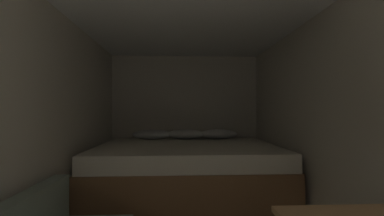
% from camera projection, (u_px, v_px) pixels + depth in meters
% --- Properties ---
extents(wall_back, '(2.46, 0.05, 2.10)m').
position_uv_depth(wall_back, '(185.00, 120.00, 4.36)').
color(wall_back, beige).
rests_on(wall_back, ground).
extents(wall_left, '(0.05, 4.64, 2.10)m').
position_uv_depth(wall_left, '(29.00, 131.00, 1.95)').
color(wall_left, beige).
rests_on(wall_left, ground).
extents(wall_right, '(0.05, 4.64, 2.10)m').
position_uv_depth(wall_right, '(346.00, 130.00, 2.08)').
color(wall_right, beige).
rests_on(wall_right, ground).
extents(bed, '(2.24, 1.77, 0.92)m').
position_uv_depth(bed, '(187.00, 173.00, 3.41)').
color(bed, brown).
rests_on(bed, ground).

